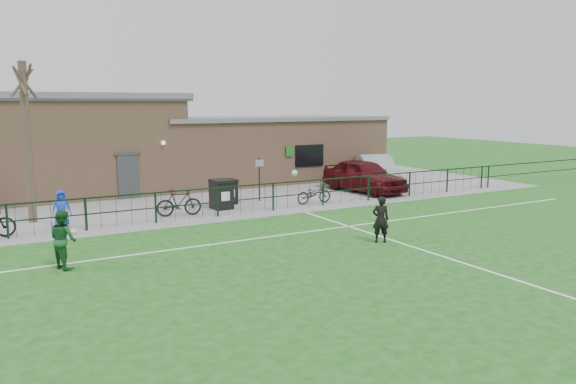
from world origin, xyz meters
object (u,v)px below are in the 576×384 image
bicycle_d (179,203)px  wheelie_bin_right (221,195)px  outfield_player (63,239)px  ball_ground (74,232)px  car_maroon (364,176)px  sign_post (259,180)px  car_silver (375,169)px  spectator_child (61,209)px  bicycle_e (314,194)px  wheelie_bin_left (228,192)px  bare_tree (28,143)px

bicycle_d → wheelie_bin_right: bearing=-64.6°
bicycle_d → outfield_player: outfield_player is taller
ball_ground → car_maroon: bearing=10.0°
sign_post → car_silver: bearing=12.5°
wheelie_bin_right → ball_ground: (-6.29, -1.85, -0.49)m
car_maroon → spectator_child: car_maroon is taller
spectator_child → ball_ground: bearing=-82.4°
bicycle_e → ball_ground: bearing=96.3°
bicycle_d → bicycle_e: bicycle_d is taller
wheelie_bin_left → bicycle_e: wheelie_bin_left is taller
car_silver → ball_ground: 17.32m
car_silver → bicycle_d: size_ratio=2.73×
car_silver → car_maroon: bearing=-115.9°
outfield_player → wheelie_bin_left: bearing=-70.7°
wheelie_bin_left → spectator_child: size_ratio=0.75×
wheelie_bin_right → outfield_player: (-7.16, -5.88, 0.21)m
bare_tree → ball_ground: size_ratio=26.68×
car_maroon → car_silver: (2.31, 1.98, -0.02)m
bicycle_e → car_silver: bearing=-59.4°
wheelie_bin_right → bicycle_d: wheelie_bin_right is taller
bare_tree → car_maroon: (15.39, -0.34, -2.15)m
car_silver → spectator_child: (-16.87, -3.10, -0.13)m
sign_post → car_maroon: (5.86, -0.18, -0.17)m
ball_ground → wheelie_bin_left: bearing=22.0°
car_silver → outfield_player: 19.56m
car_maroon → outfield_player: size_ratio=3.00×
bare_tree → ball_ground: bearing=-70.9°
bare_tree → sign_post: 9.74m
car_silver → wheelie_bin_right: bearing=-142.1°
car_silver → wheelie_bin_left: bearing=-146.6°
bicycle_e → ball_ground: bicycle_e is taller
wheelie_bin_right → bare_tree: bearing=168.5°
bicycle_e → outfield_player: bearing=114.9°
wheelie_bin_left → bicycle_e: size_ratio=0.60×
bare_tree → wheelie_bin_left: bearing=-0.4°
wheelie_bin_left → car_maroon: (7.39, -0.29, 0.32)m
spectator_child → sign_post: bearing=9.7°
wheelie_bin_left → sign_post: bearing=-4.0°
outfield_player → ball_ground: size_ratio=7.23×
spectator_child → bicycle_e: bearing=-1.4°
bicycle_d → spectator_child: bearing=96.8°
car_maroon → bicycle_d: car_maroon is taller
wheelie_bin_right → sign_post: 2.45m
car_silver → spectator_child: 17.15m
bare_tree → bicycle_e: bearing=-9.7°
outfield_player → spectator_child: bearing=-29.2°
car_maroon → ball_ground: size_ratio=21.66×
outfield_player → ball_ground: bearing=-34.0°
bare_tree → spectator_child: size_ratio=4.42×
bare_tree → sign_post: size_ratio=3.00×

